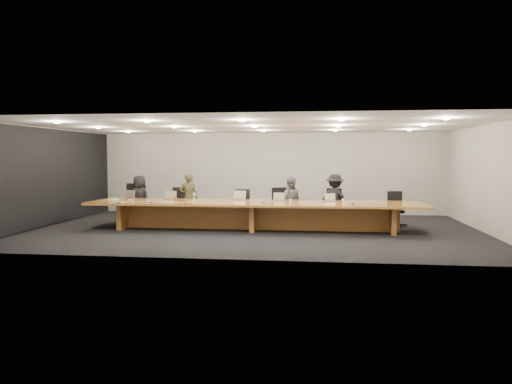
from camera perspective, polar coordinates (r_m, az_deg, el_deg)
ground at (r=13.56m, az=-0.16°, el=-4.31°), size 12.00×12.00×0.00m
back_wall at (r=17.41m, az=1.56°, el=2.16°), size 12.00×0.02×2.80m
left_wall_panel at (r=15.38m, az=-22.68°, el=1.50°), size 0.08×7.84×2.74m
conference_table at (r=13.50m, az=-0.16°, el=-2.12°), size 9.00×1.80×0.75m
chair_far_left at (r=15.79m, az=-14.24°, el=-1.11°), size 0.71×0.71×1.17m
chair_left at (r=15.32m, az=-8.88°, el=-1.40°), size 0.56×0.56×1.06m
chair_mid_left at (r=14.72m, az=-1.49°, el=-1.63°), size 0.63×0.63×1.03m
chair_mid_right at (r=14.65m, az=2.88°, el=-1.55°), size 0.70×0.70×1.09m
chair_right at (r=14.70m, az=8.88°, el=-1.61°), size 0.57×0.57×1.07m
chair_far_right at (r=14.76m, az=15.67°, el=-1.81°), size 0.51×0.51×1.00m
person_a at (r=15.55m, az=-13.17°, el=-0.73°), size 0.79×0.62×1.41m
person_b at (r=15.06m, az=-7.72°, el=-0.66°), size 0.62×0.48×1.49m
person_c at (r=14.58m, az=3.92°, el=-1.00°), size 0.69×0.55×1.38m
person_d at (r=14.56m, az=9.00°, el=-0.85°), size 1.09×0.86×1.48m
laptop_a at (r=14.77m, az=-14.55°, el=-0.29°), size 0.42×0.37×0.28m
laptop_b at (r=14.30m, az=-9.88°, el=-0.38°), size 0.34×0.26×0.26m
laptop_c at (r=13.93m, az=-2.08°, el=-0.40°), size 0.42×0.35×0.28m
laptop_d at (r=13.74m, az=2.56°, el=-0.55°), size 0.33×0.25×0.24m
laptop_e at (r=13.67m, az=8.61°, el=-0.63°), size 0.35×0.30×0.23m
water_bottle at (r=14.11m, az=-7.07°, el=-0.54°), size 0.07×0.07×0.20m
amber_mug at (r=14.12m, az=-9.18°, el=-0.77°), size 0.08×0.08×0.10m
paper_cup_near at (r=13.51m, az=3.96°, el=-0.98°), size 0.08×0.08×0.08m
paper_cup_far at (r=13.57m, az=9.99°, el=-0.96°), size 0.09×0.09×0.10m
notepad at (r=14.81m, az=-15.98°, el=-0.81°), size 0.28×0.23×0.02m
lime_gadget at (r=14.80m, az=-16.01°, el=-0.73°), size 0.18×0.12×0.02m
av_box at (r=13.73m, az=-15.34°, el=-1.14°), size 0.22×0.18×0.03m
mic_left at (r=13.51m, az=-11.90°, el=-1.16°), size 0.14×0.14×0.03m
mic_center at (r=13.12m, az=0.81°, el=-1.23°), size 0.14×0.14×0.03m
mic_right at (r=13.05m, az=11.01°, el=-1.32°), size 0.15×0.15×0.03m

